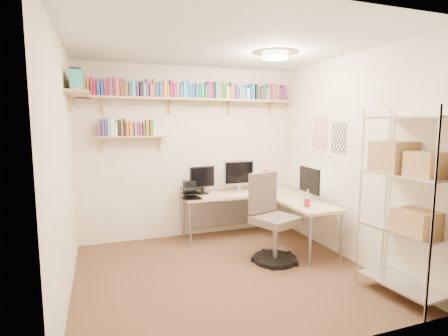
{
  "coord_description": "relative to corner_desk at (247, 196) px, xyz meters",
  "views": [
    {
      "loc": [
        -1.27,
        -3.54,
        1.67
      ],
      "look_at": [
        0.19,
        0.55,
        1.12
      ],
      "focal_mm": 28.0,
      "sensor_mm": 36.0,
      "label": 1
    }
  ],
  "objects": [
    {
      "name": "ground",
      "position": [
        -0.69,
        -0.97,
        -0.65
      ],
      "size": [
        3.2,
        3.2,
        0.0
      ],
      "primitive_type": "plane",
      "color": "#4F3522",
      "rests_on": "ground"
    },
    {
      "name": "room_shell",
      "position": [
        -0.69,
        -0.97,
        0.9
      ],
      "size": [
        3.24,
        3.04,
        2.52
      ],
      "color": "beige",
      "rests_on": "ground"
    },
    {
      "name": "wall_shelves",
      "position": [
        -1.11,
        0.33,
        1.38
      ],
      "size": [
        3.12,
        1.09,
        0.8
      ],
      "color": "tan",
      "rests_on": "ground"
    },
    {
      "name": "corner_desk",
      "position": [
        0.0,
        0.0,
        0.0
      ],
      "size": [
        1.74,
        1.66,
        1.13
      ],
      "color": "beige",
      "rests_on": "ground"
    },
    {
      "name": "office_chair",
      "position": [
        -0.01,
        -0.79,
        -0.19
      ],
      "size": [
        0.61,
        0.62,
        1.08
      ],
      "rotation": [
        0.0,
        0.0,
        0.36
      ],
      "color": "black",
      "rests_on": "ground"
    },
    {
      "name": "wire_rack",
      "position": [
        0.73,
        -2.06,
        0.47
      ],
      "size": [
        0.45,
        0.82,
        1.83
      ],
      "rotation": [
        0.0,
        0.0,
        0.09
      ],
      "color": "silver",
      "rests_on": "ground"
    }
  ]
}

